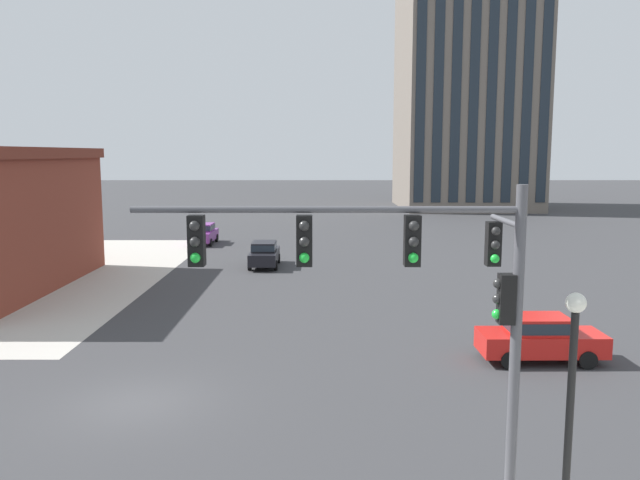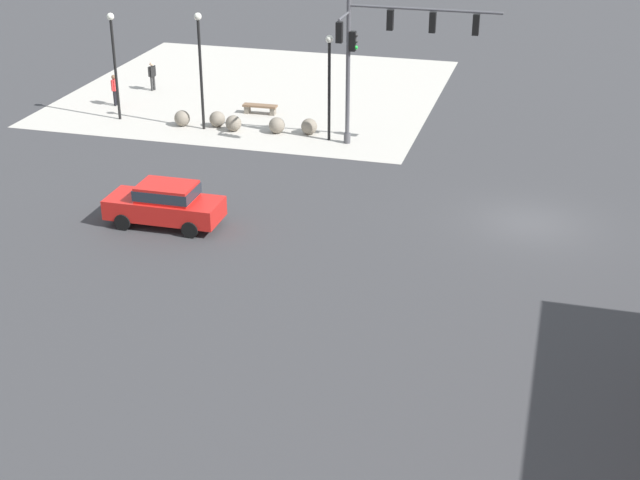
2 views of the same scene
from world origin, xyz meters
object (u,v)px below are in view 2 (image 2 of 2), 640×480
object	(u,v)px
traffic_signal_main	(381,46)
street_lamp_corner_far	(114,54)
pedestrian_at_curb	(152,74)
bollard_sphere_curb_a	(309,126)
street_lamp_mid_sidewalk	(200,58)
car_cross_eastbound	(165,203)
bollard_sphere_curb_d	(217,119)
bollard_sphere_curb_c	(233,123)
bollard_sphere_curb_e	(182,118)
bench_near_signal	(260,108)
bollard_sphere_curb_b	(277,125)
street_lamp_corner_near	(329,75)
pedestrian_near_bench	(114,88)

from	to	relation	value
traffic_signal_main	street_lamp_corner_far	size ratio (longest dim) A/B	1.29
traffic_signal_main	pedestrian_at_curb	distance (m)	15.95
bollard_sphere_curb_a	street_lamp_corner_far	world-z (taller)	street_lamp_corner_far
street_lamp_mid_sidewalk	car_cross_eastbound	bearing A→B (deg)	104.87
street_lamp_corner_far	bollard_sphere_curb_d	bearing A→B (deg)	-178.12
traffic_signal_main	bollard_sphere_curb_c	size ratio (longest dim) A/B	8.85
bollard_sphere_curb_e	pedestrian_at_curb	xyz separation A→B (m)	(4.11, -5.49, 0.53)
bollard_sphere_curb_c	bench_near_signal	size ratio (longest dim) A/B	0.44
bollard_sphere_curb_a	street_lamp_mid_sidewalk	world-z (taller)	street_lamp_mid_sidewalk
car_cross_eastbound	bollard_sphere_curb_c	bearing A→B (deg)	-82.72
traffic_signal_main	street_lamp_corner_far	xyz separation A→B (m)	(13.67, -0.71, -1.38)
street_lamp_corner_far	car_cross_eastbound	xyz separation A→B (m)	(-7.74, 11.60, -2.48)
bollard_sphere_curb_b	pedestrian_at_curb	size ratio (longest dim) A/B	0.49
bollard_sphere_curb_b	bollard_sphere_curb_e	xyz separation A→B (m)	(4.92, 0.18, 0.00)
pedestrian_at_curb	street_lamp_corner_near	distance (m)	13.24
pedestrian_near_bench	bollard_sphere_curb_b	bearing A→B (deg)	167.81
bollard_sphere_curb_d	street_lamp_corner_far	world-z (taller)	street_lamp_corner_far
bollard_sphere_curb_b	street_lamp_mid_sidewalk	bearing A→B (deg)	5.54
bollard_sphere_curb_c	bollard_sphere_curb_d	bearing A→B (deg)	-22.23
bollard_sphere_curb_b	pedestrian_near_bench	size ratio (longest dim) A/B	0.47
bollard_sphere_curb_e	pedestrian_at_curb	size ratio (longest dim) A/B	0.49
bollard_sphere_curb_a	bollard_sphere_curb_b	distance (m)	1.60
bollard_sphere_curb_e	bench_near_signal	size ratio (longest dim) A/B	0.44
bollard_sphere_curb_c	car_cross_eastbound	xyz separation A→B (m)	(-1.45, 11.36, 0.52)
street_lamp_corner_near	pedestrian_at_curb	bearing A→B (deg)	-25.58
bollard_sphere_curb_b	car_cross_eastbound	distance (m)	11.65
bollard_sphere_curb_c	street_lamp_mid_sidewalk	bearing A→B (deg)	3.82
bench_near_signal	pedestrian_near_bench	size ratio (longest dim) A/B	1.08
pedestrian_near_bench	car_cross_eastbound	size ratio (longest dim) A/B	0.38
street_lamp_corner_near	car_cross_eastbound	size ratio (longest dim) A/B	1.14
bollard_sphere_curb_b	bollard_sphere_curb_c	xyz separation A→B (m)	(2.16, 0.26, 0.00)
pedestrian_near_bench	street_lamp_corner_far	xyz separation A→B (m)	(-1.29, 2.12, 2.44)
bollard_sphere_curb_d	street_lamp_mid_sidewalk	size ratio (longest dim) A/B	0.14
bollard_sphere_curb_e	car_cross_eastbound	bearing A→B (deg)	110.21
bollard_sphere_curb_b	bench_near_signal	xyz separation A→B (m)	(1.80, -2.74, -0.07)
bollard_sphere_curb_d	bollard_sphere_curb_a	bearing A→B (deg)	-178.99
bollard_sphere_curb_b	street_lamp_corner_far	bearing A→B (deg)	0.10
bollard_sphere_curb_a	bollard_sphere_curb_c	world-z (taller)	same
bollard_sphere_curb_b	street_lamp_corner_near	world-z (taller)	street_lamp_corner_near
pedestrian_at_curb	street_lamp_mid_sidewalk	bearing A→B (deg)	133.24
bollard_sphere_curb_b	car_cross_eastbound	size ratio (longest dim) A/B	0.18
pedestrian_near_bench	street_lamp_mid_sidewalk	size ratio (longest dim) A/B	0.29
bollard_sphere_curb_a	bollard_sphere_curb_d	bearing A→B (deg)	1.01
bollard_sphere_curb_d	bench_near_signal	size ratio (longest dim) A/B	0.44
street_lamp_corner_far	car_cross_eastbound	distance (m)	14.16
traffic_signal_main	pedestrian_near_bench	distance (m)	15.70
bollard_sphere_curb_a	car_cross_eastbound	world-z (taller)	car_cross_eastbound
bollard_sphere_curb_b	street_lamp_corner_near	distance (m)	3.93
bollard_sphere_curb_b	street_lamp_corner_far	world-z (taller)	street_lamp_corner_far
bollard_sphere_curb_c	bollard_sphere_curb_e	xyz separation A→B (m)	(2.76, -0.08, 0.00)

